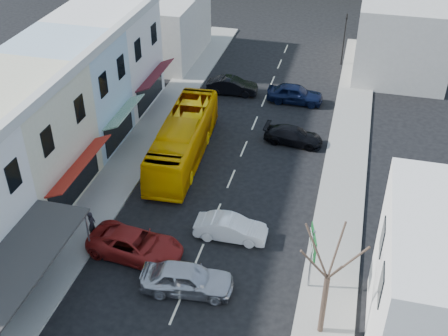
% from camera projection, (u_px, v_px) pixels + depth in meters
% --- Properties ---
extents(ground, '(120.00, 120.00, 0.00)m').
position_uv_depth(ground, '(198.00, 257.00, 32.11)').
color(ground, black).
rests_on(ground, ground).
extents(sidewalk_left, '(3.00, 52.00, 0.15)m').
position_uv_depth(sidewalk_left, '(139.00, 149.00, 41.62)').
color(sidewalk_left, gray).
rests_on(sidewalk_left, ground).
extents(sidewalk_right, '(3.00, 52.00, 0.15)m').
position_uv_depth(sidewalk_right, '(344.00, 177.00, 38.57)').
color(sidewalk_right, gray).
rests_on(sidewalk_right, ground).
extents(shopfront_row, '(8.25, 30.00, 8.00)m').
position_uv_depth(shopfront_row, '(34.00, 127.00, 36.43)').
color(shopfront_row, silver).
rests_on(shopfront_row, ground).
extents(distant_block_left, '(8.00, 10.00, 6.00)m').
position_uv_depth(distant_block_left, '(158.00, 27.00, 54.55)').
color(distant_block_left, '#B7B2A8').
rests_on(distant_block_left, ground).
extents(distant_block_right, '(8.00, 12.00, 7.00)m').
position_uv_depth(distant_block_right, '(402.00, 32.00, 51.99)').
color(distant_block_right, '#B7B2A8').
rests_on(distant_block_right, ground).
extents(bus, '(3.17, 11.73, 3.10)m').
position_uv_depth(bus, '(183.00, 140.00, 39.82)').
color(bus, '#FEB704').
rests_on(bus, ground).
extents(car_silver, '(4.58, 2.29, 1.40)m').
position_uv_depth(car_silver, '(187.00, 280.00, 29.59)').
color(car_silver, silver).
rests_on(car_silver, ground).
extents(car_white, '(4.45, 1.92, 1.40)m').
position_uv_depth(car_white, '(231.00, 228.00, 33.11)').
color(car_white, white).
rests_on(car_white, ground).
extents(car_red, '(4.79, 2.44, 1.40)m').
position_uv_depth(car_red, '(136.00, 246.00, 31.84)').
color(car_red, maroon).
rests_on(car_red, ground).
extents(car_black_near, '(4.62, 2.17, 1.40)m').
position_uv_depth(car_black_near, '(294.00, 135.00, 42.03)').
color(car_black_near, black).
rests_on(car_black_near, ground).
extents(car_navy_mid, '(4.41, 1.82, 1.40)m').
position_uv_depth(car_navy_mid, '(295.00, 95.00, 47.55)').
color(car_navy_mid, black).
rests_on(car_navy_mid, ground).
extents(car_black_far, '(4.51, 2.09, 1.40)m').
position_uv_depth(car_black_far, '(232.00, 86.00, 48.93)').
color(car_black_far, black).
rests_on(car_black_far, ground).
extents(pedestrian_left, '(0.52, 0.67, 1.70)m').
position_uv_depth(pedestrian_left, '(92.00, 224.00, 32.93)').
color(pedestrian_left, black).
rests_on(pedestrian_left, sidewalk_left).
extents(direction_sign, '(1.02, 1.88, 3.97)m').
position_uv_depth(direction_sign, '(311.00, 260.00, 29.01)').
color(direction_sign, '#0E551F').
rests_on(direction_sign, ground).
extents(street_tree, '(3.42, 3.42, 7.39)m').
position_uv_depth(street_tree, '(327.00, 278.00, 25.58)').
color(street_tree, '#33271F').
rests_on(street_tree, ground).
extents(traffic_signal, '(0.74, 1.13, 5.04)m').
position_uv_depth(traffic_signal, '(344.00, 40.00, 53.10)').
color(traffic_signal, black).
rests_on(traffic_signal, ground).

